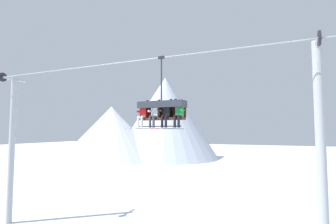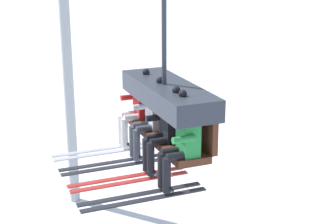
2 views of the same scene
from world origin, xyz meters
The scene contains 6 objects.
lift_tower_near centered at (-9.00, -0.02, 4.84)m, with size 0.36×1.88×9.35m.
chairlift_chair centered at (1.87, -0.73, 6.80)m, with size 2.18×0.74×3.21m.
skier_red centered at (0.99, -0.94, 6.51)m, with size 0.48×1.70×1.34m.
skier_white centered at (1.58, -0.94, 6.51)m, with size 0.48×1.70×1.34m.
skier_black centered at (2.17, -0.94, 6.51)m, with size 0.48×1.70×1.34m.
skier_green centered at (2.75, -0.94, 6.51)m, with size 0.48×1.70×1.34m.
Camera 2 is at (8.46, -3.47, 8.86)m, focal length 55.00 mm.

